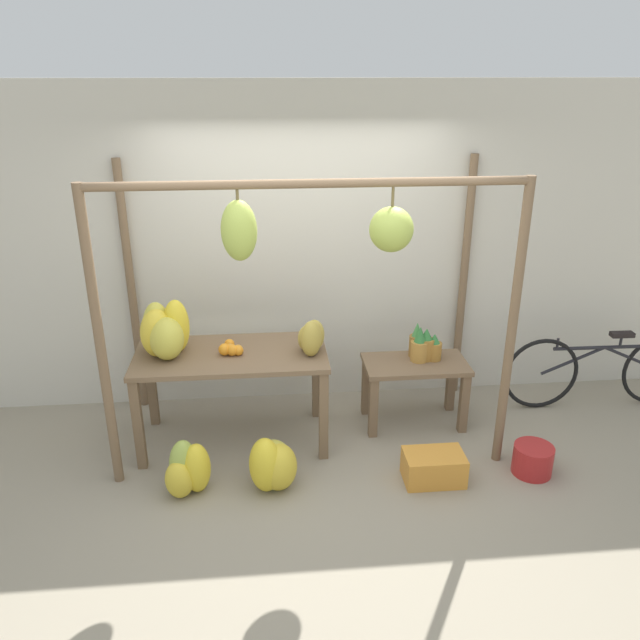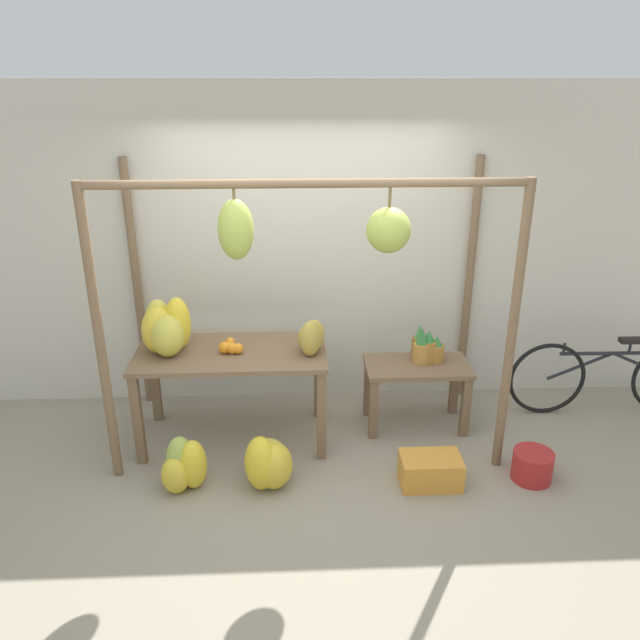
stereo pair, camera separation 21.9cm
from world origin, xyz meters
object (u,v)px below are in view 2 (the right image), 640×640
pineapple_cluster (426,348)px  blue_bucket (532,466)px  orange_pile (232,347)px  banana_pile_ground_left (184,466)px  fruit_crate_white (430,470)px  parked_bicycle (609,376)px  papaya_pile (311,337)px  banana_pile_on_table (166,329)px  banana_pile_ground_right (269,464)px

pineapple_cluster → blue_bucket: (0.66, -0.87, -0.58)m
orange_pile → pineapple_cluster: bearing=7.9°
banana_pile_ground_left → fruit_crate_white: size_ratio=0.93×
blue_bucket → parked_bicycle: (1.00, 0.94, 0.24)m
fruit_crate_white → parked_bicycle: parked_bicycle is taller
banana_pile_ground_left → parked_bicycle: 3.70m
blue_bucket → papaya_pile: 1.92m
orange_pile → papaya_pile: (0.62, -0.03, 0.09)m
banana_pile_on_table → pineapple_cluster: (2.10, 0.16, -0.28)m
fruit_crate_white → blue_bucket: (0.77, 0.02, 0.00)m
parked_bicycle → papaya_pile: size_ratio=5.35×
banana_pile_ground_left → fruit_crate_white: bearing=-1.0°
orange_pile → pineapple_cluster: (1.59, 0.22, -0.14)m
banana_pile_on_table → banana_pile_ground_right: (0.80, -0.70, -0.79)m
banana_pile_ground_right → banana_pile_ground_left: bearing=179.7°
blue_bucket → parked_bicycle: bearing=43.3°
papaya_pile → fruit_crate_white: bearing=-36.8°
papaya_pile → banana_pile_on_table: bearing=175.5°
pineapple_cluster → banana_pile_ground_right: bearing=-146.2°
fruit_crate_white → banana_pile_ground_left: bearing=179.0°
banana_pile_ground_left → papaya_pile: size_ratio=1.24×
banana_pile_on_table → banana_pile_ground_right: 1.33m
pineapple_cluster → papaya_pile: 1.03m
banana_pile_ground_right → papaya_pile: 1.01m
papaya_pile → orange_pile: bearing=177.1°
parked_bicycle → banana_pile_on_table: bearing=-176.5°
banana_pile_ground_right → fruit_crate_white: bearing=-1.4°
banana_pile_on_table → orange_pile: size_ratio=2.30×
orange_pile → banana_pile_ground_left: orange_pile is taller
orange_pile → parked_bicycle: orange_pile is taller
orange_pile → banana_pile_ground_left: (-0.32, -0.64, -0.65)m
banana_pile_on_table → blue_bucket: 2.98m
parked_bicycle → papaya_pile: papaya_pile is taller
banana_pile_on_table → orange_pile: banana_pile_on_table is taller
banana_pile_ground_left → banana_pile_ground_right: (0.62, -0.00, 0.00)m
orange_pile → parked_bicycle: bearing=5.1°
fruit_crate_white → papaya_pile: (-0.86, 0.64, 0.81)m
pineapple_cluster → fruit_crate_white: 1.08m
pineapple_cluster → papaya_pile: (-0.97, -0.25, 0.23)m
banana_pile_ground_left → blue_bucket: (2.58, -0.01, -0.07)m
banana_pile_on_table → banana_pile_ground_left: bearing=-75.2°
fruit_crate_white → papaya_pile: bearing=143.2°
orange_pile → banana_pile_ground_right: size_ratio=0.48×
papaya_pile → pineapple_cluster: bearing=14.6°
blue_bucket → banana_pile_on_table: bearing=165.6°
banana_pile_on_table → orange_pile: 0.53m
orange_pile → papaya_pile: bearing=-2.9°
banana_pile_on_table → papaya_pile: size_ratio=1.51×
orange_pile → fruit_crate_white: orange_pile is taller
orange_pile → blue_bucket: 2.45m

